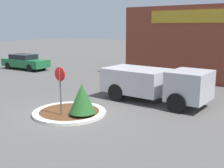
# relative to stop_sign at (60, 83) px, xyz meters

# --- Properties ---
(ground_plane) EXTENTS (120.00, 120.00, 0.00)m
(ground_plane) POSITION_rel_stop_sign_xyz_m (-0.11, 0.63, -1.60)
(ground_plane) COLOR #514F4C
(traffic_island) EXTENTS (3.48, 3.48, 0.13)m
(traffic_island) POSITION_rel_stop_sign_xyz_m (-0.11, 0.63, -1.54)
(traffic_island) COLOR beige
(traffic_island) RESTS_ON ground_plane
(stop_sign) EXTENTS (0.63, 0.07, 2.35)m
(stop_sign) POSITION_rel_stop_sign_xyz_m (0.00, 0.00, 0.00)
(stop_sign) COLOR #4C4C51
(stop_sign) RESTS_ON ground_plane
(island_shrub) EXTENTS (1.21, 1.21, 1.47)m
(island_shrub) POSITION_rel_stop_sign_xyz_m (0.80, 0.55, -0.67)
(island_shrub) COLOR brown
(island_shrub) RESTS_ON traffic_island
(utility_truck) EXTENTS (5.82, 2.45, 1.92)m
(utility_truck) POSITION_rel_stop_sign_xyz_m (2.14, 4.87, -0.51)
(utility_truck) COLOR #B2B2B7
(utility_truck) RESTS_ON ground_plane
(parked_sedan_green) EXTENTS (4.92, 2.21, 1.45)m
(parked_sedan_green) POSITION_rel_stop_sign_xyz_m (-13.36, 8.09, -0.86)
(parked_sedan_green) COLOR #1E6638
(parked_sedan_green) RESTS_ON ground_plane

